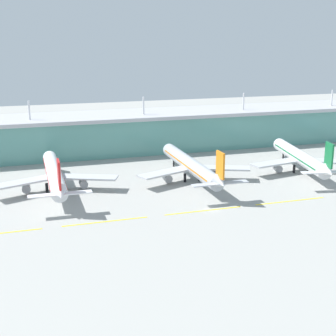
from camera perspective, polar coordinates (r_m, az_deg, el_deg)
ground_plane at (r=169.08m, az=5.06°, el=-4.86°), size 600.00×600.00×0.00m
terminal_building at (r=255.14m, az=-3.19°, el=4.34°), size 288.00×34.00×28.96m
airliner_near_middle at (r=192.01m, az=-13.26°, el=-0.76°), size 48.80×65.97×18.90m
airliner_center at (r=200.46m, az=2.75°, el=0.30°), size 48.80×69.30×18.90m
airliner_far_middle at (r=221.39m, az=15.37°, el=1.18°), size 47.92×63.95×18.90m
taxiway_stripe_mid_west at (r=158.57m, az=-7.36°, el=-6.29°), size 28.00×0.70×0.04m
taxiway_stripe_centre at (r=167.30m, az=4.21°, el=-5.05°), size 28.00×0.70×0.04m
taxiway_stripe_mid_east at (r=182.06m, az=14.24°, el=-3.81°), size 28.00×0.70×0.04m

